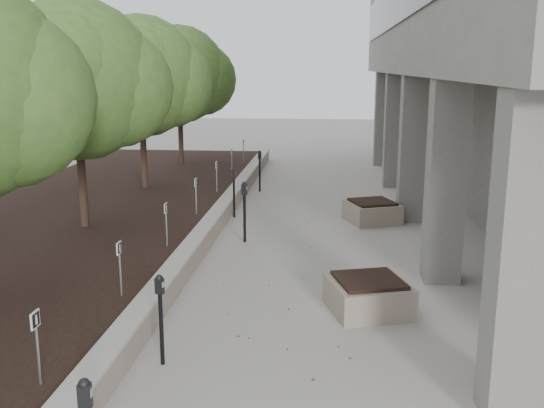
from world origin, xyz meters
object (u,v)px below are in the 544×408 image
at_px(parking_meter_5, 260,171).
at_px(planter_back, 372,211).
at_px(crabapple_tree_3, 78,114).
at_px(parking_meter_2, 161,320).
at_px(parking_meter_3, 245,212).
at_px(parking_meter_4, 234,193).
at_px(crabapple_tree_4, 141,102).
at_px(planter_front, 368,295).
at_px(crabapple_tree_5, 179,95).

relative_size(parking_meter_5, planter_back, 1.11).
distance_m(crabapple_tree_3, parking_meter_2, 7.47).
relative_size(crabapple_tree_3, parking_meter_2, 3.98).
xyz_separation_m(parking_meter_3, parking_meter_4, (-0.65, 2.50, -0.05)).
bearing_deg(crabapple_tree_3, parking_meter_4, 41.19).
height_order(crabapple_tree_4, planter_front, crabapple_tree_4).
relative_size(crabapple_tree_4, planter_front, 4.19).
distance_m(crabapple_tree_5, parking_meter_5, 5.47).
xyz_separation_m(parking_meter_4, planter_back, (3.89, -0.18, -0.41)).
bearing_deg(crabapple_tree_5, crabapple_tree_3, -90.00).
bearing_deg(crabapple_tree_4, parking_meter_3, -50.08).
bearing_deg(crabapple_tree_3, parking_meter_3, 5.01).
bearing_deg(crabapple_tree_4, parking_meter_4, -33.56).
xyz_separation_m(crabapple_tree_3, parking_meter_3, (3.90, 0.34, -2.36)).
relative_size(crabapple_tree_4, planter_back, 4.22).
relative_size(crabapple_tree_5, parking_meter_5, 3.81).
distance_m(crabapple_tree_5, planter_front, 15.58).
bearing_deg(parking_meter_2, parking_meter_5, 108.10).
distance_m(parking_meter_2, parking_meter_5, 12.70).
xyz_separation_m(crabapple_tree_5, parking_meter_3, (3.90, -9.66, -2.36)).
height_order(crabapple_tree_4, planter_back, crabapple_tree_4).
height_order(parking_meter_3, parking_meter_5, parking_meter_3).
bearing_deg(parking_meter_2, parking_meter_3, 105.17).
height_order(parking_meter_5, planter_front, parking_meter_5).
bearing_deg(parking_meter_2, crabapple_tree_5, 120.55).
xyz_separation_m(crabapple_tree_3, crabapple_tree_5, (0.00, 10.00, 0.00)).
distance_m(parking_meter_2, planter_back, 9.45).
relative_size(crabapple_tree_4, parking_meter_5, 3.81).
bearing_deg(crabapple_tree_3, parking_meter_2, -59.51).
relative_size(parking_meter_3, parking_meter_5, 1.06).
bearing_deg(planter_back, crabapple_tree_3, -159.51).
bearing_deg(crabapple_tree_4, planter_back, -18.11).
relative_size(parking_meter_2, parking_meter_4, 0.97).
distance_m(parking_meter_2, parking_meter_4, 8.93).
bearing_deg(parking_meter_5, parking_meter_2, -96.35).
bearing_deg(parking_meter_4, crabapple_tree_4, 141.24).
distance_m(crabapple_tree_3, planter_back, 8.12).
bearing_deg(parking_meter_4, planter_front, -68.02).
bearing_deg(crabapple_tree_3, planter_back, 20.49).
xyz_separation_m(crabapple_tree_5, parking_meter_4, (3.25, -7.16, -2.41)).
height_order(crabapple_tree_4, parking_meter_2, crabapple_tree_4).
bearing_deg(crabapple_tree_3, crabapple_tree_5, 90.00).
distance_m(planter_front, planter_back, 6.48).
bearing_deg(parking_meter_5, planter_front, -79.86).
height_order(parking_meter_2, parking_meter_3, parking_meter_3).
distance_m(crabapple_tree_4, parking_meter_5, 4.59).
xyz_separation_m(crabapple_tree_5, planter_front, (6.66, -13.80, -2.82)).
xyz_separation_m(crabapple_tree_3, parking_meter_4, (3.25, 2.84, -2.41)).
xyz_separation_m(crabapple_tree_5, parking_meter_5, (3.56, -3.38, -2.41)).
bearing_deg(crabapple_tree_5, parking_meter_2, -77.45).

